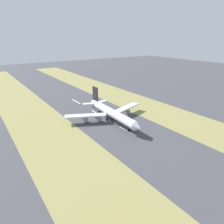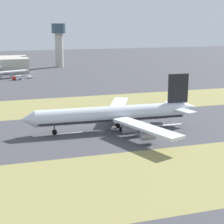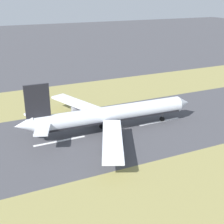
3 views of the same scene
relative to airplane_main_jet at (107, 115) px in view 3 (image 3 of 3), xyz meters
name	(u,v)px [view 3 (image 3 of 3)]	position (x,y,z in m)	size (l,w,h in m)	color
ground_plane	(124,129)	(0.95, 6.33, -6.02)	(800.00, 800.00, 0.00)	#424247
grass_median_west	(82,94)	(-44.05, 6.33, -6.02)	(40.00, 600.00, 0.01)	olive
grass_median_east	(206,196)	(45.95, 6.33, -6.02)	(40.00, 600.00, 0.01)	olive
centreline_dash_mid	(60,141)	(0.95, -18.10, -6.01)	(1.20, 18.00, 0.01)	silver
centreline_dash_far	(159,122)	(0.95, 21.90, -6.01)	(1.20, 18.00, 0.01)	silver
airplane_main_jet	(107,115)	(0.00, 0.00, 0.00)	(64.09, 67.16, 20.20)	silver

